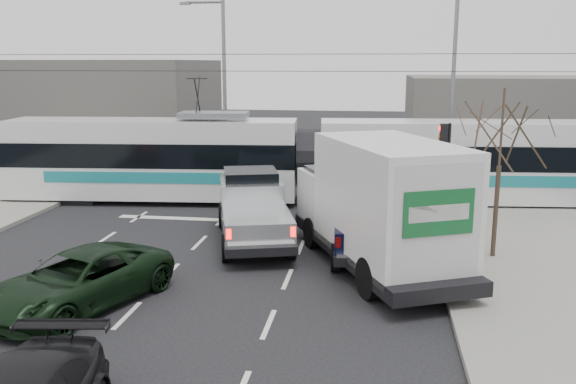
# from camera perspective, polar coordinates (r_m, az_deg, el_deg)

# --- Properties ---
(ground) EXTENTS (120.00, 120.00, 0.00)m
(ground) POSITION_cam_1_polar(r_m,az_deg,el_deg) (17.32, -5.67, -7.83)
(ground) COLOR black
(ground) RESTS_ON ground
(sidewalk_right) EXTENTS (6.00, 60.00, 0.15)m
(sidewalk_right) POSITION_cam_1_polar(r_m,az_deg,el_deg) (17.55, 24.54, -8.37)
(sidewalk_right) COLOR gray
(sidewalk_right) RESTS_ON ground
(rails) EXTENTS (60.00, 1.60, 0.03)m
(rails) POSITION_cam_1_polar(r_m,az_deg,el_deg) (26.75, -0.55, -0.60)
(rails) COLOR #33302D
(rails) RESTS_ON ground
(building_left) EXTENTS (14.00, 10.00, 6.00)m
(building_left) POSITION_cam_1_polar(r_m,az_deg,el_deg) (41.96, -17.32, 7.59)
(building_left) COLOR #615B57
(building_left) RESTS_ON ground
(building_right) EXTENTS (12.00, 10.00, 5.00)m
(building_right) POSITION_cam_1_polar(r_m,az_deg,el_deg) (40.72, 19.69, 6.61)
(building_right) COLOR #615B57
(building_right) RESTS_ON ground
(bare_tree) EXTENTS (2.40, 2.40, 5.00)m
(bare_tree) POSITION_cam_1_polar(r_m,az_deg,el_deg) (18.75, 19.33, 5.01)
(bare_tree) COLOR #47382B
(bare_tree) RESTS_ON ground
(traffic_signal) EXTENTS (0.44, 0.44, 3.60)m
(traffic_signal) POSITION_cam_1_polar(r_m,az_deg,el_deg) (22.64, 14.46, 3.72)
(traffic_signal) COLOR black
(traffic_signal) RESTS_ON ground
(street_lamp_near) EXTENTS (2.38, 0.25, 9.00)m
(street_lamp_near) POSITION_cam_1_polar(r_m,az_deg,el_deg) (29.98, 14.84, 10.21)
(street_lamp_near) COLOR slate
(street_lamp_near) RESTS_ON ground
(street_lamp_far) EXTENTS (2.38, 0.25, 9.00)m
(street_lamp_far) POSITION_cam_1_polar(r_m,az_deg,el_deg) (32.84, -6.29, 10.66)
(street_lamp_far) COLOR slate
(street_lamp_far) RESTS_ON ground
(catenary) EXTENTS (60.00, 0.20, 7.00)m
(catenary) POSITION_cam_1_polar(r_m,az_deg,el_deg) (26.18, -0.57, 7.69)
(catenary) COLOR black
(catenary) RESTS_ON ground
(tram) EXTENTS (25.62, 4.84, 5.20)m
(tram) POSITION_cam_1_polar(r_m,az_deg,el_deg) (25.70, 1.80, 3.04)
(tram) COLOR silver
(tram) RESTS_ON ground
(silver_pickup) EXTENTS (3.68, 6.47, 2.23)m
(silver_pickup) POSITION_cam_1_polar(r_m,az_deg,el_deg) (20.53, -3.34, -1.39)
(silver_pickup) COLOR black
(silver_pickup) RESTS_ON ground
(box_truck) EXTENTS (5.51, 7.99, 3.80)m
(box_truck) POSITION_cam_1_polar(r_m,az_deg,el_deg) (17.47, 8.54, -1.31)
(box_truck) COLOR black
(box_truck) RESTS_ON ground
(navy_pickup) EXTENTS (2.37, 5.36, 2.20)m
(navy_pickup) POSITION_cam_1_polar(r_m,az_deg,el_deg) (19.29, 7.11, -2.40)
(navy_pickup) COLOR black
(navy_pickup) RESTS_ON ground
(green_car) EXTENTS (3.90, 5.39, 1.36)m
(green_car) POSITION_cam_1_polar(r_m,az_deg,el_deg) (15.81, -18.96, -7.79)
(green_car) COLOR black
(green_car) RESTS_ON ground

